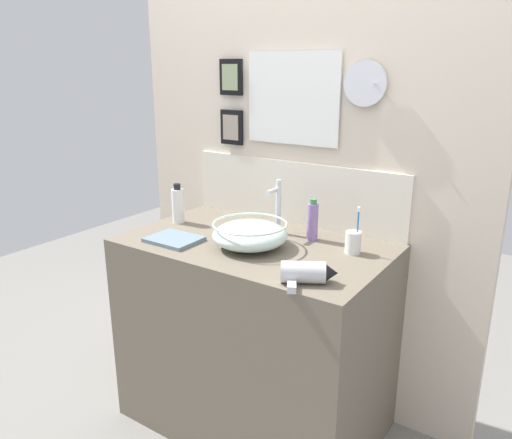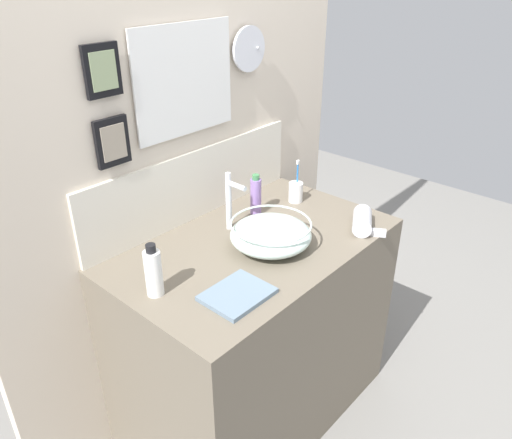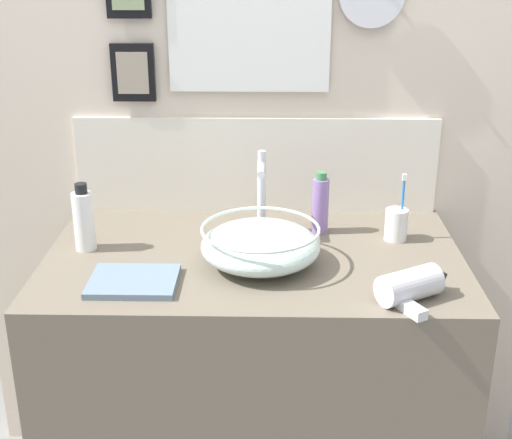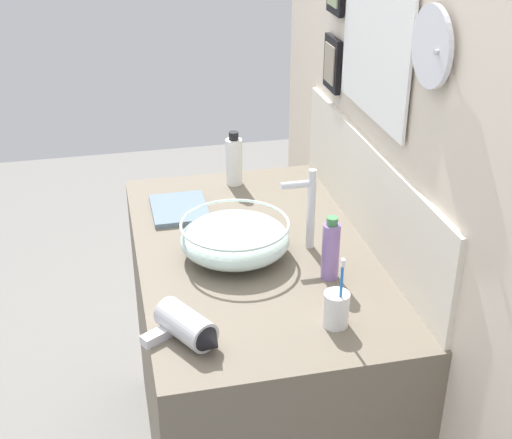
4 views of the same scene
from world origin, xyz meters
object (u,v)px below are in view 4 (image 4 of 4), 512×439
faucet (308,205)px  soap_dispenser (331,250)px  hand_towel (179,209)px  glass_bowl_sink (235,238)px  toothbrush_cup (336,309)px  hair_drier (189,328)px  shampoo_bottle (234,161)px

faucet → soap_dispenser: bearing=5.2°
faucet → hand_towel: bearing=-133.2°
glass_bowl_sink → toothbrush_cup: bearing=24.6°
glass_bowl_sink → hand_towel: (-0.31, -0.12, -0.05)m
faucet → hair_drier: size_ratio=1.19×
glass_bowl_sink → soap_dispenser: bearing=53.2°
shampoo_bottle → hand_towel: shampoo_bottle is taller
faucet → shampoo_bottle: bearing=-166.0°
glass_bowl_sink → toothbrush_cup: (0.38, 0.17, -0.01)m
hair_drier → hand_towel: (-0.67, 0.06, -0.03)m
glass_bowl_sink → soap_dispenser: (0.17, 0.22, 0.03)m
faucet → hand_towel: faucet is taller
shampoo_bottle → hand_towel: 0.28m
glass_bowl_sink → hand_towel: bearing=-158.8°
faucet → soap_dispenser: size_ratio=1.35×
faucet → soap_dispenser: faucet is taller
shampoo_bottle → hair_drier: bearing=-18.0°
toothbrush_cup → hand_towel: 0.74m
faucet → hand_towel: 0.47m
soap_dispenser → hand_towel: soap_dispenser is taller
glass_bowl_sink → shampoo_bottle: size_ratio=1.64×
shampoo_bottle → toothbrush_cup: bearing=5.5°
hair_drier → toothbrush_cup: bearing=87.7°
soap_dispenser → shampoo_bottle: bearing=-168.3°
faucet → shampoo_bottle: size_ratio=1.29×
glass_bowl_sink → faucet: size_ratio=1.27×
hair_drier → shampoo_bottle: shampoo_bottle is taller
shampoo_bottle → hand_towel: (0.17, -0.21, -0.08)m
toothbrush_cup → glass_bowl_sink: bearing=-155.4°
shampoo_bottle → soap_dispenser: (0.64, 0.13, -0.00)m
soap_dispenser → faucet: bearing=-174.8°
faucet → hair_drier: faucet is taller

